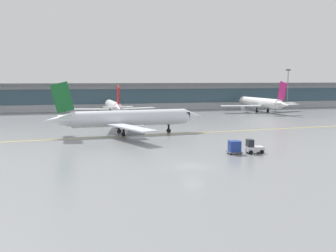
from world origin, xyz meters
TOP-DOWN VIEW (x-y plane):
  - ground_plane at (0.00, 0.00)m, footprint 400.00×400.00m
  - taxiway_centreline_stripe at (-3.66, 28.01)m, footprint 109.59×10.21m
  - terminal_concourse at (0.00, 92.83)m, footprint 189.91×11.00m
  - gate_airplane_1 at (-3.04, 71.76)m, footprint 26.12×28.06m
  - gate_airplane_2 at (45.83, 72.11)m, footprint 29.00×31.27m
  - taxiing_regional_jet at (-4.07, 29.97)m, footprint 31.85×29.50m
  - baggage_tug at (11.24, 6.20)m, footprint 2.70×1.78m
  - cargo_dolly_lead at (8.35, 6.41)m, footprint 2.21×1.75m
  - apron_light_mast_1 at (64.04, 85.95)m, footprint 1.80×0.36m

SIDE VIEW (x-z plane):
  - ground_plane at x=0.00m, z-range 0.00..0.00m
  - taxiway_centreline_stripe at x=-3.66m, z-range 0.00..0.01m
  - baggage_tug at x=11.24m, z-range -0.16..1.94m
  - cargo_dolly_lead at x=8.35m, z-range 0.08..2.02m
  - gate_airplane_1 at x=-3.04m, z-range -1.86..7.44m
  - gate_airplane_2 at x=45.83m, z-range -2.07..8.28m
  - taxiing_regional_jet at x=-4.07m, z-range -2.11..8.44m
  - terminal_concourse at x=0.00m, z-range 0.12..9.72m
  - apron_light_mast_1 at x=64.04m, z-range 0.69..15.32m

